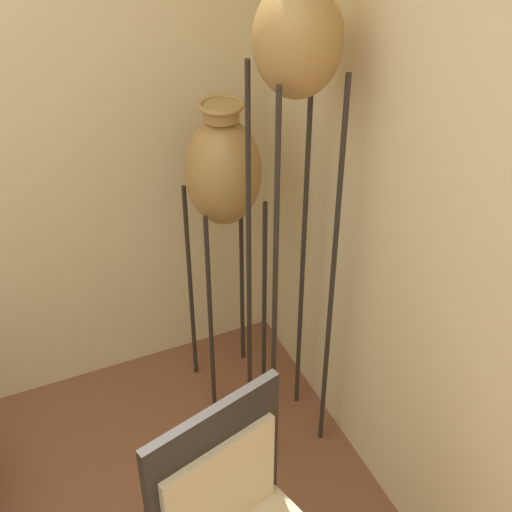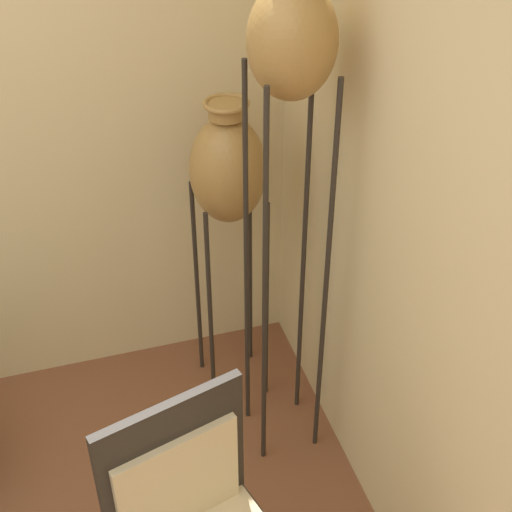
# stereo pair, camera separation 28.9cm
# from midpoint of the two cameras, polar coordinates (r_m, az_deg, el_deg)

# --- Properties ---
(vase_stand_tall) EXTENTS (0.29, 0.29, 2.08)m
(vase_stand_tall) POSITION_cam_midpoint_polar(r_m,az_deg,el_deg) (2.35, -0.32, 15.54)
(vase_stand_tall) COLOR #28231E
(vase_stand_tall) RESTS_ON ground_plane
(vase_stand_medium) EXTENTS (0.31, 0.31, 1.46)m
(vase_stand_medium) POSITION_cam_midpoint_polar(r_m,az_deg,el_deg) (2.87, -5.56, 6.35)
(vase_stand_medium) COLOR #28231E
(vase_stand_medium) RESTS_ON ground_plane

